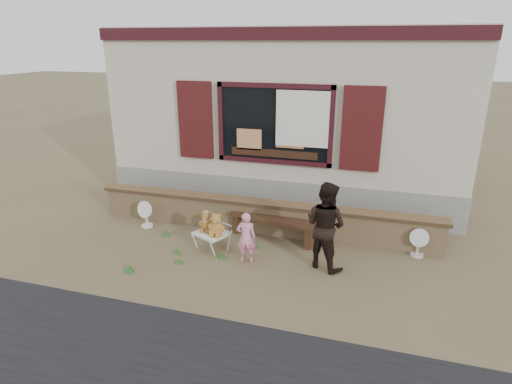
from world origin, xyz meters
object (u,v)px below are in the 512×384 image
(bench, at_px, (273,223))
(teddy_bear_right, at_px, (217,224))
(folding_chair, at_px, (212,234))
(teddy_bear_left, at_px, (206,221))
(adult, at_px, (326,226))
(child, at_px, (246,237))

(bench, bearing_deg, teddy_bear_right, -124.83)
(folding_chair, relative_size, teddy_bear_left, 1.83)
(bench, height_order, folding_chair, bench)
(folding_chair, bearing_deg, teddy_bear_right, -0.00)
(adult, bearing_deg, teddy_bear_left, 24.70)
(teddy_bear_right, bearing_deg, adult, 24.82)
(teddy_bear_left, relative_size, child, 0.42)
(bench, bearing_deg, folding_chair, -130.79)
(bench, bearing_deg, child, -91.81)
(teddy_bear_left, distance_m, teddy_bear_right, 0.28)
(bench, xyz_separation_m, adult, (1.11, -0.82, 0.44))
(folding_chair, xyz_separation_m, adult, (2.10, -0.04, 0.46))
(teddy_bear_right, bearing_deg, folding_chair, 180.00)
(bench, xyz_separation_m, teddy_bear_left, (-1.11, -0.72, 0.21))
(folding_chair, bearing_deg, teddy_bear_left, 180.00)
(adult, bearing_deg, teddy_bear_right, 27.72)
(child, bearing_deg, adult, 177.06)
(teddy_bear_left, bearing_deg, adult, 21.79)
(folding_chair, bearing_deg, child, 5.66)
(teddy_bear_left, bearing_deg, folding_chair, -0.00)
(bench, height_order, teddy_bear_right, teddy_bear_right)
(folding_chair, xyz_separation_m, teddy_bear_right, (0.13, -0.06, 0.25))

